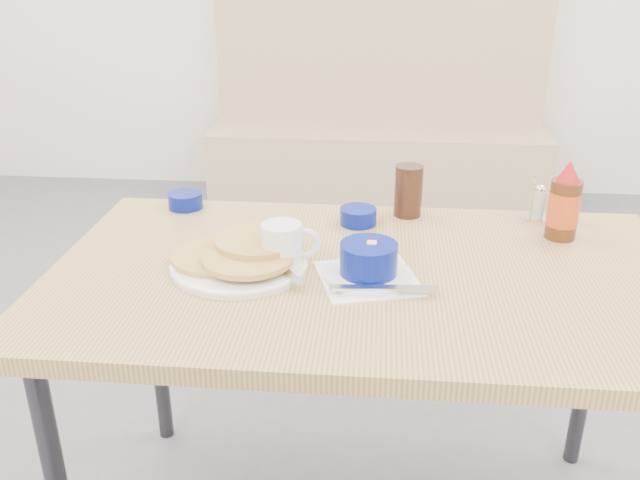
# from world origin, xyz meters

# --- Properties ---
(booth_bench) EXTENTS (1.90, 0.56, 1.22)m
(booth_bench) POSITION_xyz_m (0.00, 2.78, 0.35)
(booth_bench) COLOR tan
(booth_bench) RESTS_ON ground
(dining_table) EXTENTS (1.40, 0.80, 0.76)m
(dining_table) POSITION_xyz_m (0.00, 0.25, 0.70)
(dining_table) COLOR tan
(dining_table) RESTS_ON ground
(pancake_plate) EXTENTS (0.31, 0.30, 0.05)m
(pancake_plate) POSITION_xyz_m (-0.28, 0.24, 0.78)
(pancake_plate) COLOR white
(pancake_plate) RESTS_ON dining_table
(coffee_mug) EXTENTS (0.13, 0.09, 0.10)m
(coffee_mug) POSITION_xyz_m (-0.19, 0.25, 0.81)
(coffee_mug) COLOR white
(coffee_mug) RESTS_ON dining_table
(grits_setting) EXTENTS (0.27, 0.25, 0.08)m
(grits_setting) POSITION_xyz_m (0.00, 0.21, 0.80)
(grits_setting) COLOR white
(grits_setting) RESTS_ON dining_table
(creamer_bowl) EXTENTS (0.09, 0.09, 0.04)m
(creamer_bowl) POSITION_xyz_m (-0.50, 0.59, 0.78)
(creamer_bowl) COLOR navy
(creamer_bowl) RESTS_ON dining_table
(butter_bowl) EXTENTS (0.09, 0.09, 0.04)m
(butter_bowl) POSITION_xyz_m (-0.03, 0.52, 0.78)
(butter_bowl) COLOR navy
(butter_bowl) RESTS_ON dining_table
(amber_tumbler) EXTENTS (0.08, 0.08, 0.14)m
(amber_tumbler) POSITION_xyz_m (0.09, 0.59, 0.83)
(amber_tumbler) COLOR black
(amber_tumbler) RESTS_ON dining_table
(condiment_caddy) EXTENTS (0.10, 0.07, 0.11)m
(condiment_caddy) POSITION_xyz_m (0.45, 0.59, 0.80)
(condiment_caddy) COLOR silver
(condiment_caddy) RESTS_ON dining_table
(syrup_bottle) EXTENTS (0.07, 0.07, 0.20)m
(syrup_bottle) POSITION_xyz_m (0.46, 0.48, 0.84)
(syrup_bottle) COLOR #47230F
(syrup_bottle) RESTS_ON dining_table
(sugar_wrapper) EXTENTS (0.05, 0.03, 0.00)m
(sugar_wrapper) POSITION_xyz_m (-0.23, 0.34, 0.76)
(sugar_wrapper) COLOR #EE574F
(sugar_wrapper) RESTS_ON dining_table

